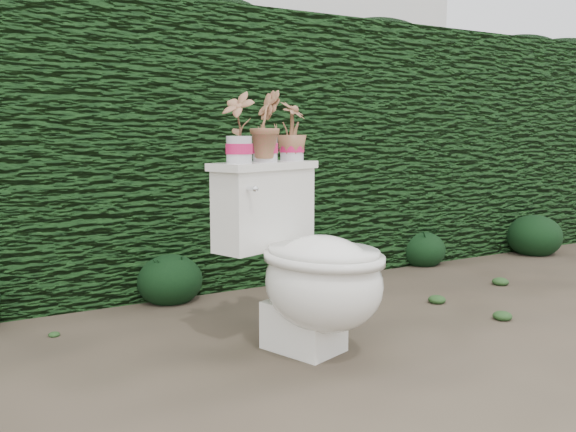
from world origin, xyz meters
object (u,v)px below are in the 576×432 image
potted_plant_center (265,128)px  potted_plant_right (292,133)px  toilet (307,267)px  potted_plant_left (239,129)px

potted_plant_center → potted_plant_right: potted_plant_center is taller
toilet → potted_plant_center: bearing=88.5°
toilet → potted_plant_right: (0.09, 0.29, 0.54)m
potted_plant_right → toilet: bearing=-147.5°
toilet → potted_plant_center: size_ratio=2.74×
potted_plant_center → potted_plant_right: size_ratio=1.17×
potted_plant_left → potted_plant_center: (0.15, 0.05, 0.01)m
potted_plant_right → potted_plant_left: bearing=159.5°
potted_plant_left → toilet: bearing=24.9°
potted_plant_left → potted_plant_right: potted_plant_left is taller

